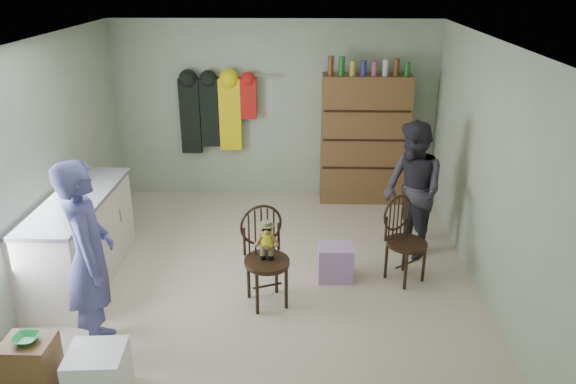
{
  "coord_description": "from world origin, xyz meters",
  "views": [
    {
      "loc": [
        0.41,
        -5.23,
        3.15
      ],
      "look_at": [
        0.25,
        0.2,
        0.95
      ],
      "focal_mm": 35.0,
      "sensor_mm": 36.0,
      "label": 1
    }
  ],
  "objects_px": {
    "chair_front": "(265,249)",
    "chair_far": "(403,236)",
    "counter": "(79,239)",
    "dresser": "(364,139)"
  },
  "relations": [
    {
      "from": "counter",
      "to": "chair_far",
      "type": "distance_m",
      "value": 3.42
    },
    {
      "from": "chair_front",
      "to": "dresser",
      "type": "distance_m",
      "value": 2.96
    },
    {
      "from": "dresser",
      "to": "counter",
      "type": "bearing_deg",
      "value": -144.31
    },
    {
      "from": "counter",
      "to": "chair_front",
      "type": "bearing_deg",
      "value": -10.8
    },
    {
      "from": "counter",
      "to": "chair_front",
      "type": "height_order",
      "value": "chair_front"
    },
    {
      "from": "chair_front",
      "to": "dresser",
      "type": "bearing_deg",
      "value": 44.75
    },
    {
      "from": "counter",
      "to": "chair_front",
      "type": "xyz_separation_m",
      "value": [
        2.0,
        -0.38,
        0.11
      ]
    },
    {
      "from": "chair_front",
      "to": "chair_far",
      "type": "distance_m",
      "value": 1.51
    },
    {
      "from": "chair_front",
      "to": "chair_far",
      "type": "xyz_separation_m",
      "value": [
        1.43,
        0.49,
        -0.08
      ]
    },
    {
      "from": "counter",
      "to": "dresser",
      "type": "height_order",
      "value": "dresser"
    }
  ]
}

